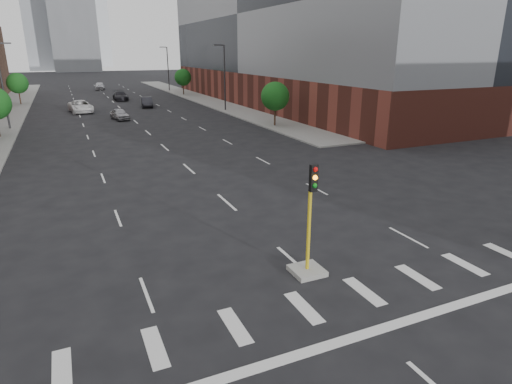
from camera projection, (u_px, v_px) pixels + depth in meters
sidewalk_left_far at (13, 106)px, 67.18m from camera, size 5.00×92.00×0.15m
sidewalk_right_far at (198, 97)px, 78.79m from camera, size 5.00×92.00×0.15m
building_right_main at (307, 33)px, 68.83m from camera, size 24.00×70.00×22.00m
tower_mid at (72, 16)px, 175.37m from camera, size 18.00×18.00×44.00m
median_traffic_signal at (308, 251)px, 16.31m from camera, size 1.20×1.20×4.40m
streetlight_right_a at (224, 75)px, 60.15m from camera, size 1.60×0.22×9.07m
streetlight_right_b at (168, 67)px, 90.50m from camera, size 1.60×0.22×9.07m
streetlight_left at (3, 83)px, 45.44m from camera, size 1.60×0.22×9.07m
tree_left_far at (17, 83)px, 67.40m from camera, size 3.20×3.20×4.85m
tree_right_near at (275, 96)px, 47.87m from camera, size 3.20×3.20×4.85m
tree_right_far at (183, 77)px, 82.56m from camera, size 3.20×3.20×4.85m
car_near_left at (120, 114)px, 53.62m from camera, size 2.25×4.28×1.39m
car_mid_right at (147, 102)px, 65.67m from camera, size 2.13×4.71×1.50m
car_far_left at (81, 106)px, 59.89m from camera, size 3.39×6.26×1.67m
car_deep_right at (120, 96)px, 74.63m from camera, size 2.21×5.40×1.56m
car_distant at (100, 86)px, 95.33m from camera, size 2.51×5.04×1.65m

